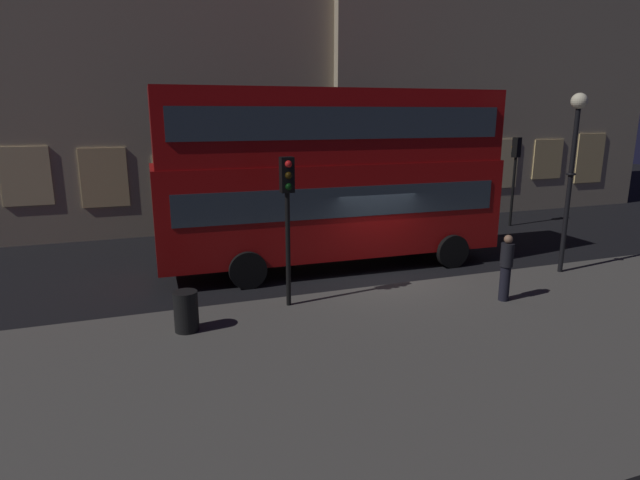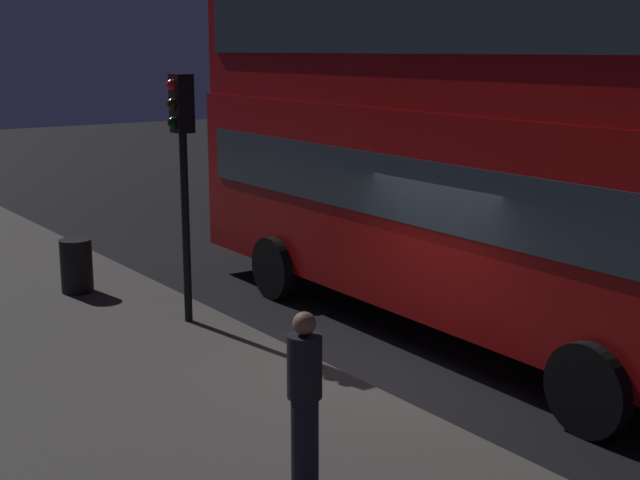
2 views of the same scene
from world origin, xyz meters
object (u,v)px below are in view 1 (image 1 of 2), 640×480
object	(u,v)px
street_lamp	(574,148)
double_decker_bus	(332,171)
litter_bin	(186,311)
traffic_light_far_side	(515,163)
traffic_light_near_kerb	(287,200)
pedestrian	(506,267)

from	to	relation	value
street_lamp	double_decker_bus	bearing A→B (deg)	152.68
double_decker_bus	litter_bin	xyz separation A→B (m)	(-4.99, -3.97, -2.55)
double_decker_bus	litter_bin	bearing A→B (deg)	-140.02
traffic_light_far_side	litter_bin	distance (m)	16.60
double_decker_bus	traffic_light_near_kerb	bearing A→B (deg)	-125.15
street_lamp	pedestrian	distance (m)	4.62
litter_bin	street_lamp	bearing A→B (deg)	3.64
double_decker_bus	pedestrian	size ratio (longest dim) A/B	6.30
street_lamp	pedestrian	world-z (taller)	street_lamp
traffic_light_near_kerb	street_lamp	world-z (taller)	street_lamp
street_lamp	traffic_light_near_kerb	bearing A→B (deg)	179.71
traffic_light_far_side	traffic_light_near_kerb	bearing A→B (deg)	11.24
double_decker_bus	litter_bin	distance (m)	6.87
traffic_light_far_side	street_lamp	size ratio (longest dim) A/B	0.73
litter_bin	traffic_light_near_kerb	bearing A→B (deg)	16.32
double_decker_bus	street_lamp	bearing A→B (deg)	-25.88
traffic_light_near_kerb	pedestrian	size ratio (longest dim) A/B	2.14
street_lamp	pedestrian	xyz separation A→B (m)	(-3.31, -1.50, -2.84)
double_decker_bus	pedestrian	bearing A→B (deg)	-56.39
traffic_light_near_kerb	litter_bin	world-z (taller)	traffic_light_near_kerb
double_decker_bus	traffic_light_far_side	bearing A→B (deg)	20.09
double_decker_bus	litter_bin	size ratio (longest dim) A/B	11.98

